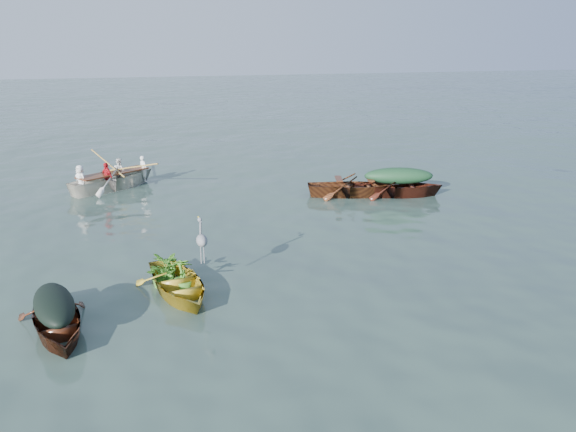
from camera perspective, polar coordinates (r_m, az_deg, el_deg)
name	(u,v)px	position (r m, az deg, el deg)	size (l,w,h in m)	color
ground	(360,278)	(11.90, 7.31, -6.25)	(140.00, 140.00, 0.00)	#344941
yellow_dinghy	(179,294)	(11.30, -11.06, -7.77)	(1.30, 2.99, 0.80)	gold
dark_covered_boat	(58,331)	(10.54, -22.35, -10.79)	(1.16, 3.13, 0.75)	#4C1E11
green_tarp_boat	(397,196)	(18.25, 11.06, 2.02)	(1.23, 3.95, 0.89)	#411C0F
open_wooden_boat	(354,196)	(18.03, 6.69, 2.04)	(1.27, 4.08, 0.93)	brown
rowed_boat	(115,189)	(19.64, -17.18, 2.65)	(1.32, 4.40, 1.05)	white
dark_tarp_cover	(53,301)	(10.29, -22.72, -7.97)	(0.64, 1.72, 0.40)	black
green_tarp_cover	(399,174)	(18.08, 11.19, 4.18)	(0.68, 2.17, 0.52)	#1A3F24
thwart_benches	(354,181)	(17.91, 6.74, 3.54)	(0.76, 2.04, 0.04)	#411D0F
heron	(202,247)	(11.17, -8.71, -3.17)	(0.28, 0.40, 0.92)	gray
dinghy_weeds	(169,252)	(11.53, -11.99, -3.55)	(0.70, 0.90, 0.60)	#3C771F
rowers	(112,162)	(19.44, -17.42, 5.23)	(1.19, 3.08, 0.76)	white
oars	(113,173)	(19.52, -17.33, 4.23)	(2.60, 0.60, 0.06)	olive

